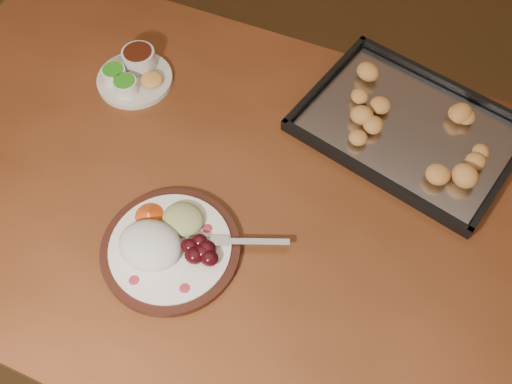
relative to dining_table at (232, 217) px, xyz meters
The scene contains 5 objects.
ground 0.69m from the dining_table, 160.14° to the left, with size 4.00×4.00×0.00m, color brown.
dining_table is the anchor object (origin of this frame).
dinner_plate 0.20m from the dining_table, 106.35° to the right, with size 0.32×0.25×0.06m.
condiment_saucer 0.39m from the dining_table, 152.13° to the left, with size 0.17×0.17×0.06m.
baking_tray 0.41m from the dining_table, 48.33° to the left, with size 0.48×0.40×0.04m.
Camera 1 is at (0.52, -0.59, 1.69)m, focal length 40.00 mm.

